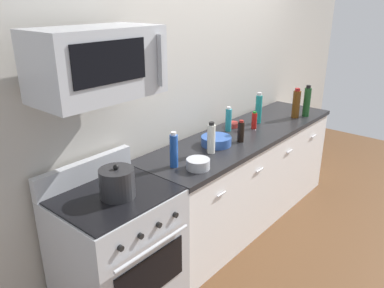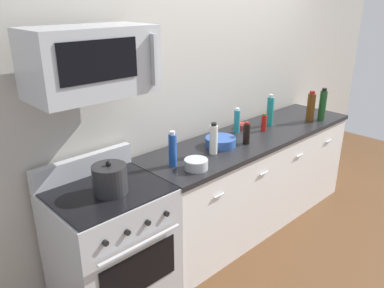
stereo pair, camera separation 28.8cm
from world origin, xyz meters
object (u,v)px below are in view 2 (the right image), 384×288
object	(u,v)px
bottle_dish_soap	(237,121)
bowl_blue_mixing	(221,141)
stockpot	(110,179)
microwave	(91,61)
bottle_vinegar_white	(214,139)
bottle_sparkling_teal	(270,111)
range_oven	(112,247)
bottle_hot_sauce_red	(264,123)
bowl_steel_prep	(196,164)
bottle_soy_sauce_dark	(247,133)
bottle_soda_blue	(173,150)
bottle_wine_green	(323,105)
bottle_wine_amber	(311,107)
bowl_red_small	(242,126)

from	to	relation	value
bottle_dish_soap	bowl_blue_mixing	xyz separation A→B (m)	(-0.37, -0.13, -0.07)
stockpot	microwave	bearing A→B (deg)	89.87
bottle_vinegar_white	bottle_sparkling_teal	bearing A→B (deg)	7.29
bottle_vinegar_white	bottle_sparkling_teal	world-z (taller)	bottle_sparkling_teal
microwave	range_oven	bearing A→B (deg)	-90.29
range_oven	bottle_vinegar_white	xyz separation A→B (m)	(0.96, -0.06, 0.57)
bottle_hot_sauce_red	bowl_blue_mixing	size ratio (longest dim) A/B	0.65
bowl_steel_prep	bowl_blue_mixing	xyz separation A→B (m)	(0.47, 0.19, 0.00)
bottle_sparkling_teal	bottle_soy_sauce_dark	bearing A→B (deg)	-163.81
bottle_sparkling_teal	bowl_blue_mixing	xyz separation A→B (m)	(-0.76, -0.05, -0.10)
microwave	bottle_hot_sauce_red	distance (m)	1.86
bottle_soy_sauce_dark	bottle_sparkling_teal	world-z (taller)	bottle_sparkling_teal
stockpot	bottle_sparkling_teal	bearing A→B (deg)	3.45
bottle_soda_blue	microwave	bearing A→B (deg)	174.20
bottle_wine_green	stockpot	size ratio (longest dim) A/B	1.49
bottle_sparkling_teal	bowl_steel_prep	world-z (taller)	bottle_sparkling_teal
bottle_soy_sauce_dark	bottle_hot_sauce_red	size ratio (longest dim) A/B	1.16
bowl_steel_prep	bottle_sparkling_teal	bearing A→B (deg)	10.75
bottle_soy_sauce_dark	bottle_dish_soap	distance (m)	0.30
bottle_soy_sauce_dark	bottle_dish_soap	world-z (taller)	bottle_dish_soap
bottle_sparkling_teal	bottle_dish_soap	bearing A→B (deg)	167.75
bottle_soy_sauce_dark	stockpot	xyz separation A→B (m)	(-1.32, 0.05, 0.00)
bottle_dish_soap	bowl_blue_mixing	world-z (taller)	bottle_dish_soap
microwave	bottle_wine_green	xyz separation A→B (m)	(2.41, -0.25, -0.67)
bottle_wine_green	bowl_blue_mixing	bearing A→B (deg)	170.31
bottle_soy_sauce_dark	bowl_steel_prep	distance (m)	0.68
bottle_wine_green	stockpot	world-z (taller)	bottle_wine_green
bottle_soy_sauce_dark	bottle_wine_green	world-z (taller)	bottle_wine_green
range_oven	bottle_hot_sauce_red	xyz separation A→B (m)	(1.71, -0.01, 0.53)
bottle_soy_sauce_dark	range_oven	bearing A→B (deg)	175.59
range_oven	bottle_hot_sauce_red	bearing A→B (deg)	-0.22
microwave	bottle_soy_sauce_dark	xyz separation A→B (m)	(1.32, -0.15, -0.74)
bottle_hot_sauce_red	bottle_wine_amber	bearing A→B (deg)	-12.86
range_oven	bowl_blue_mixing	distance (m)	1.23
range_oven	bottle_soda_blue	distance (m)	0.81
bowl_red_small	bowl_steel_prep	bearing A→B (deg)	-159.79
microwave	bowl_steel_prep	distance (m)	1.05
bottle_soy_sauce_dark	bottle_wine_green	size ratio (longest dim) A/B	0.59
microwave	bottle_soy_sauce_dark	bearing A→B (deg)	-6.33
bottle_wine_green	bottle_dish_soap	size ratio (longest dim) A/B	1.42
range_oven	bowl_blue_mixing	world-z (taller)	range_oven
bottle_wine_green	bottle_dish_soap	bearing A→B (deg)	158.98
bottle_vinegar_white	bottle_dish_soap	xyz separation A→B (m)	(0.53, 0.20, -0.01)
bottle_wine_green	bowl_red_small	distance (m)	0.89
range_oven	bottle_dish_soap	distance (m)	1.60
bottle_hot_sauce_red	bottle_soy_sauce_dark	bearing A→B (deg)	-165.91
bottle_vinegar_white	bowl_blue_mixing	world-z (taller)	bottle_vinegar_white
bottle_soy_sauce_dark	bottle_hot_sauce_red	distance (m)	0.39
bottle_hot_sauce_red	bowl_blue_mixing	xyz separation A→B (m)	(-0.58, 0.02, -0.04)
microwave	bottle_soy_sauce_dark	size ratio (longest dim) A/B	3.81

